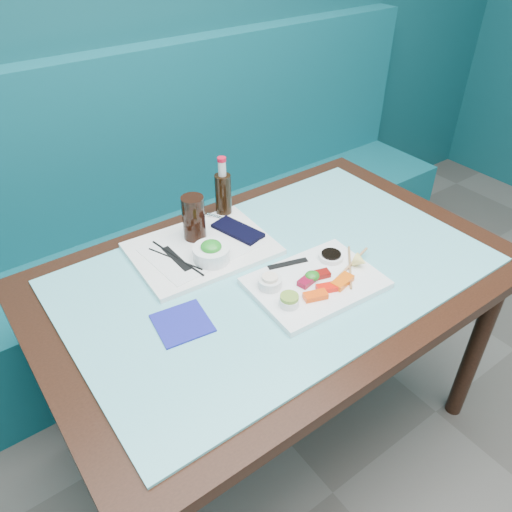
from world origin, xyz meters
TOP-DOWN VIEW (x-y plane):
  - booth_bench at (0.00, 2.29)m, footprint 3.00×0.56m
  - dining_table at (0.00, 1.45)m, footprint 1.40×0.90m
  - glass_top at (0.00, 1.45)m, footprint 1.22×0.76m
  - sashimi_plate at (0.04, 1.33)m, footprint 0.37×0.28m
  - salmon_left at (-0.01, 1.27)m, footprint 0.07×0.05m
  - salmon_mid at (0.04, 1.28)m, footprint 0.07×0.05m
  - salmon_right at (0.09, 1.27)m, footprint 0.08×0.05m
  - tuna_left at (0.01, 1.33)m, footprint 0.06×0.04m
  - tuna_right at (0.07, 1.33)m, footprint 0.05×0.04m
  - seaweed_garnish at (0.04, 1.34)m, footprint 0.05×0.04m
  - ramekin_wasabi at (-0.08, 1.29)m, footprint 0.07×0.07m
  - wasabi_fill at (-0.08, 1.29)m, footprint 0.06×0.06m
  - ramekin_ginger at (-0.08, 1.38)m, footprint 0.08×0.08m
  - ginger_fill at (-0.08, 1.38)m, footprint 0.06×0.06m
  - soy_dish at (0.15, 1.38)m, footprint 0.09×0.09m
  - soy_fill at (0.15, 1.38)m, footprint 0.08×0.08m
  - lemon_wedge at (0.19, 1.30)m, footprint 0.05×0.04m
  - chopstick_sleeve at (0.03, 1.43)m, footprint 0.12×0.05m
  - wooden_chopstick_a at (0.15, 1.31)m, footprint 0.23×0.08m
  - wooden_chopstick_b at (0.16, 1.31)m, footprint 0.14×0.15m
  - serving_tray at (-0.13, 1.66)m, footprint 0.44×0.34m
  - paper_placemat at (-0.13, 1.66)m, footprint 0.35×0.26m
  - seaweed_bowl at (-0.14, 1.59)m, footprint 0.14×0.14m
  - seaweed_salad at (-0.14, 1.59)m, footprint 0.06×0.06m
  - cola_glass at (-0.12, 1.72)m, footprint 0.09×0.09m
  - navy_pouch at (0.00, 1.66)m, footprint 0.11×0.18m
  - fork at (-0.00, 1.77)m, footprint 0.05×0.08m
  - black_chopstick_a at (-0.23, 1.65)m, footprint 0.08×0.19m
  - black_chopstick_b at (-0.22, 1.65)m, footprint 0.05×0.24m
  - tray_sleeve at (-0.23, 1.65)m, footprint 0.03×0.14m
  - cola_bottle_body at (0.04, 1.79)m, footprint 0.06×0.06m
  - cola_bottle_neck at (0.04, 1.79)m, footprint 0.03×0.03m
  - cola_bottle_cap at (0.04, 1.79)m, footprint 0.03×0.03m
  - blue_napkin at (-0.34, 1.42)m, footprint 0.15×0.15m

SIDE VIEW (x-z plane):
  - booth_bench at x=0.00m, z-range -0.21..0.96m
  - dining_table at x=0.00m, z-range 0.29..1.04m
  - glass_top at x=0.00m, z-range 0.75..0.76m
  - blue_napkin at x=-0.34m, z-range 0.76..0.76m
  - serving_tray at x=-0.13m, z-range 0.76..0.77m
  - sashimi_plate at x=0.04m, z-range 0.76..0.78m
  - paper_placemat at x=-0.13m, z-range 0.77..0.78m
  - tray_sleeve at x=-0.23m, z-range 0.77..0.78m
  - black_chopstick_a at x=-0.23m, z-range 0.77..0.78m
  - black_chopstick_b at x=-0.22m, z-range 0.77..0.78m
  - chopstick_sleeve at x=0.03m, z-range 0.78..0.78m
  - fork at x=0.00m, z-range 0.77..0.78m
  - wooden_chopstick_b at x=0.16m, z-range 0.78..0.78m
  - navy_pouch at x=0.00m, z-range 0.77..0.79m
  - wooden_chopstick_a at x=0.15m, z-range 0.78..0.78m
  - soy_dish at x=0.15m, z-range 0.78..0.79m
  - salmon_mid at x=0.04m, z-range 0.78..0.79m
  - salmon_left at x=-0.01m, z-range 0.78..0.79m
  - tuna_right at x=0.07m, z-range 0.78..0.79m
  - tuna_left at x=0.01m, z-range 0.78..0.79m
  - salmon_right at x=0.09m, z-range 0.78..0.79m
  - ramekin_wasabi at x=-0.08m, z-range 0.78..0.80m
  - seaweed_garnish at x=0.04m, z-range 0.78..0.80m
  - ramekin_ginger at x=-0.08m, z-range 0.78..0.80m
  - soy_fill at x=0.15m, z-range 0.79..0.80m
  - seaweed_bowl at x=-0.14m, z-range 0.77..0.82m
  - lemon_wedge at x=0.19m, z-range 0.78..0.82m
  - wasabi_fill at x=-0.08m, z-range 0.80..0.81m
  - ginger_fill at x=-0.08m, z-range 0.80..0.81m
  - seaweed_salad at x=-0.14m, z-range 0.81..0.84m
  - cola_bottle_body at x=0.04m, z-range 0.76..0.91m
  - cola_glass at x=-0.12m, z-range 0.77..0.92m
  - cola_bottle_neck at x=0.04m, z-range 0.91..0.96m
  - cola_bottle_cap at x=0.04m, z-range 0.96..0.98m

